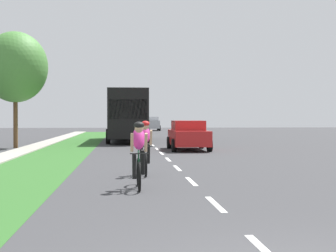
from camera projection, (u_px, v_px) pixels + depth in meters
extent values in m
plane|color=#38383A|center=(160.00, 152.00, 24.96)|extent=(120.00, 120.00, 0.00)
cube|color=#2D6026|center=(62.00, 152.00, 24.54)|extent=(2.84, 70.00, 0.01)
cube|color=#9E998E|center=(19.00, 152.00, 24.37)|extent=(1.24, 70.00, 0.10)
cube|color=white|center=(266.00, 252.00, 6.28)|extent=(0.12, 1.80, 0.01)
cube|color=white|center=(215.00, 204.00, 9.77)|extent=(0.12, 1.80, 0.01)
cube|color=white|center=(191.00, 181.00, 13.25)|extent=(0.12, 1.80, 0.01)
cube|color=white|center=(177.00, 168.00, 16.74)|extent=(0.12, 1.80, 0.01)
cube|color=white|center=(168.00, 159.00, 20.23)|extent=(0.12, 1.80, 0.01)
cube|color=white|center=(162.00, 153.00, 23.71)|extent=(0.12, 1.80, 0.01)
cube|color=white|center=(157.00, 149.00, 27.20)|extent=(0.12, 1.80, 0.01)
cube|color=white|center=(153.00, 145.00, 30.68)|extent=(0.12, 1.80, 0.01)
cube|color=white|center=(150.00, 142.00, 34.17)|extent=(0.12, 1.80, 0.01)
cube|color=white|center=(148.00, 140.00, 37.66)|extent=(0.12, 1.80, 0.01)
cube|color=white|center=(146.00, 138.00, 41.14)|extent=(0.12, 1.80, 0.01)
cube|color=white|center=(144.00, 137.00, 44.63)|extent=(0.12, 1.80, 0.01)
cube|color=white|center=(142.00, 135.00, 48.12)|extent=(0.12, 1.80, 0.01)
cube|color=white|center=(141.00, 134.00, 51.60)|extent=(0.12, 1.80, 0.01)
cube|color=white|center=(140.00, 133.00, 55.09)|extent=(0.12, 1.80, 0.01)
torus|color=black|center=(138.00, 172.00, 12.41)|extent=(0.06, 0.68, 0.68)
torus|color=black|center=(139.00, 177.00, 11.38)|extent=(0.06, 0.68, 0.68)
cylinder|color=#194C2D|center=(139.00, 167.00, 11.79)|extent=(0.04, 0.59, 0.43)
cylinder|color=#194C2D|center=(138.00, 162.00, 12.07)|extent=(0.04, 0.04, 0.55)
cylinder|color=#194C2D|center=(139.00, 153.00, 11.84)|extent=(0.03, 0.55, 0.03)
cylinder|color=black|center=(139.00, 154.00, 11.39)|extent=(0.42, 0.02, 0.02)
ellipsoid|color=#CC2D8C|center=(139.00, 138.00, 11.90)|extent=(0.30, 0.54, 0.63)
sphere|color=tan|center=(139.00, 129.00, 11.62)|extent=(0.20, 0.20, 0.20)
ellipsoid|color=black|center=(139.00, 125.00, 11.62)|extent=(0.24, 0.28, 0.16)
cylinder|color=tan|center=(132.00, 142.00, 11.61)|extent=(0.07, 0.26, 0.45)
cylinder|color=tan|center=(146.00, 142.00, 11.64)|extent=(0.07, 0.26, 0.45)
cylinder|color=black|center=(134.00, 166.00, 11.98)|extent=(0.10, 0.30, 0.60)
cylinder|color=black|center=(143.00, 162.00, 11.95)|extent=(0.10, 0.25, 0.61)
torus|color=black|center=(144.00, 162.00, 15.28)|extent=(0.06, 0.68, 0.68)
torus|color=black|center=(146.00, 165.00, 14.24)|extent=(0.06, 0.68, 0.68)
cylinder|color=silver|center=(145.00, 157.00, 14.66)|extent=(0.04, 0.59, 0.43)
cylinder|color=silver|center=(145.00, 153.00, 14.94)|extent=(0.04, 0.04, 0.55)
cylinder|color=silver|center=(145.00, 146.00, 14.70)|extent=(0.03, 0.55, 0.03)
cylinder|color=black|center=(146.00, 146.00, 14.25)|extent=(0.42, 0.02, 0.02)
ellipsoid|color=#CC2D8C|center=(145.00, 134.00, 14.77)|extent=(0.30, 0.54, 0.63)
sphere|color=tan|center=(145.00, 126.00, 14.48)|extent=(0.20, 0.20, 0.20)
ellipsoid|color=red|center=(145.00, 124.00, 14.48)|extent=(0.24, 0.28, 0.16)
cylinder|color=tan|center=(140.00, 138.00, 14.48)|extent=(0.07, 0.26, 0.45)
cylinder|color=tan|center=(151.00, 138.00, 14.50)|extent=(0.07, 0.26, 0.45)
cylinder|color=black|center=(141.00, 157.00, 14.85)|extent=(0.10, 0.30, 0.60)
cylinder|color=black|center=(148.00, 154.00, 14.82)|extent=(0.10, 0.25, 0.61)
cube|color=red|center=(188.00, 138.00, 26.15)|extent=(1.76, 4.30, 0.76)
cube|color=red|center=(188.00, 126.00, 26.29)|extent=(1.55, 2.24, 0.52)
cube|color=#1E2833|center=(190.00, 126.00, 25.33)|extent=(1.44, 0.08, 0.44)
cylinder|color=black|center=(174.00, 145.00, 24.76)|extent=(0.22, 0.64, 0.64)
cylinder|color=black|center=(210.00, 145.00, 24.91)|extent=(0.22, 0.64, 0.64)
cylinder|color=black|center=(169.00, 143.00, 27.41)|extent=(0.22, 0.64, 0.64)
cylinder|color=black|center=(201.00, 143.00, 27.56)|extent=(0.22, 0.64, 0.64)
cube|color=black|center=(127.00, 114.00, 36.06)|extent=(2.50, 11.60, 3.10)
cube|color=#1E2833|center=(127.00, 108.00, 36.05)|extent=(2.52, 10.67, 0.64)
cube|color=#1E2833|center=(128.00, 109.00, 30.31)|extent=(2.25, 0.06, 1.20)
cylinder|color=black|center=(108.00, 136.00, 32.22)|extent=(0.28, 0.96, 0.96)
cylinder|color=black|center=(148.00, 136.00, 32.44)|extent=(0.28, 0.96, 0.96)
cylinder|color=black|center=(111.00, 133.00, 39.15)|extent=(0.28, 0.96, 0.96)
cylinder|color=black|center=(143.00, 133.00, 39.37)|extent=(0.28, 0.96, 0.96)
cube|color=#194C2D|center=(129.00, 127.00, 54.55)|extent=(1.96, 5.10, 0.76)
cube|color=#194C2D|center=(129.00, 121.00, 53.78)|extent=(1.80, 1.78, 0.64)
cube|color=#1E2833|center=(129.00, 121.00, 53.07)|extent=(1.67, 0.08, 0.52)
cube|color=#194C2D|center=(121.00, 124.00, 55.48)|extent=(0.08, 2.81, 0.40)
cube|color=#194C2D|center=(137.00, 124.00, 55.64)|extent=(0.08, 2.81, 0.40)
cube|color=#194C2D|center=(129.00, 124.00, 57.04)|extent=(1.80, 0.08, 0.40)
cylinder|color=black|center=(120.00, 130.00, 52.94)|extent=(0.26, 0.76, 0.76)
cylinder|color=black|center=(139.00, 130.00, 53.12)|extent=(0.26, 0.76, 0.76)
cylinder|color=black|center=(120.00, 129.00, 55.99)|extent=(0.26, 0.76, 0.76)
cylinder|color=black|center=(138.00, 129.00, 56.16)|extent=(0.26, 0.76, 0.76)
cube|color=#A5A8AD|center=(151.00, 124.00, 65.69)|extent=(1.90, 4.70, 1.00)
cube|color=#A5A8AD|center=(151.00, 119.00, 65.87)|extent=(1.71, 2.91, 0.52)
cube|color=#1E2833|center=(152.00, 120.00, 64.62)|extent=(1.56, 0.08, 0.44)
cylinder|color=black|center=(145.00, 128.00, 64.21)|extent=(0.25, 0.72, 0.72)
cylinder|color=black|center=(160.00, 128.00, 64.37)|extent=(0.25, 0.72, 0.72)
cylinder|color=black|center=(144.00, 128.00, 67.02)|extent=(0.25, 0.72, 0.72)
cylinder|color=black|center=(158.00, 128.00, 67.18)|extent=(0.25, 0.72, 0.72)
cylinder|color=brown|center=(16.00, 120.00, 27.86)|extent=(0.24, 0.24, 3.04)
ellipsoid|color=#478438|center=(15.00, 67.00, 27.82)|extent=(3.53, 3.53, 3.89)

